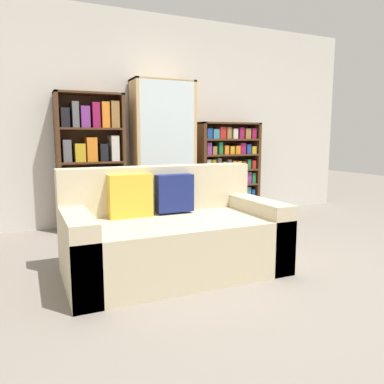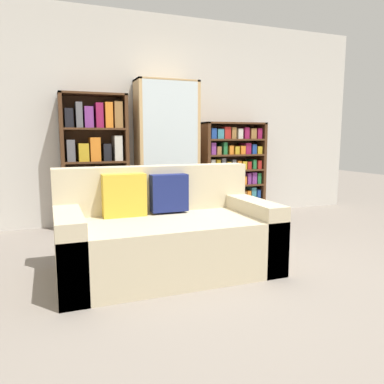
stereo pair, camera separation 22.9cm
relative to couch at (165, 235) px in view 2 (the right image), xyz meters
The scene contains 7 objects.
ground_plane 0.77m from the couch, 41.52° to the right, with size 16.00×16.00×0.00m, color gray.
wall_back 2.31m from the couch, 75.03° to the left, with size 6.16×0.06×2.70m.
couch is the anchor object (origin of this frame).
bookshelf_left 1.88m from the couch, 100.78° to the left, with size 0.79×0.32×1.64m.
display_cabinet 1.96m from the couch, 72.06° to the left, with size 0.80×0.36×1.84m.
bookshelf_right 2.39m from the couch, 49.15° to the left, with size 0.91×0.32×1.32m.
wine_bottle 1.28m from the couch, 36.09° to the left, with size 0.08×0.08×0.39m.
Camera 2 is at (-1.42, -2.46, 1.12)m, focal length 35.00 mm.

